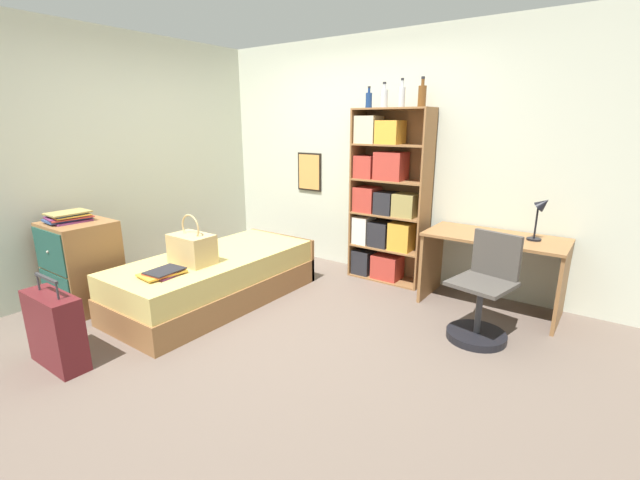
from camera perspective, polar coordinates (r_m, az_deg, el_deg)
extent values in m
plane|color=#66564C|center=(3.90, -7.04, -10.30)|extent=(14.00, 14.00, 0.00)
cube|color=beige|center=(4.94, 6.34, 10.84)|extent=(10.00, 0.06, 2.60)
cube|color=black|center=(5.35, -1.40, 9.06)|extent=(0.35, 0.02, 0.46)
cube|color=#DB994C|center=(5.34, -1.48, 9.05)|extent=(0.31, 0.01, 0.42)
cube|color=beige|center=(5.10, -24.43, 9.72)|extent=(0.06, 10.00, 2.60)
cube|color=olive|center=(4.30, -13.67, -6.37)|extent=(0.91, 1.98, 0.25)
cube|color=tan|center=(4.22, -13.86, -3.43)|extent=(0.88, 1.95, 0.22)
cube|color=olive|center=(4.91, -5.19, -1.88)|extent=(0.91, 0.04, 0.47)
cube|color=tan|center=(3.98, -16.68, -1.15)|extent=(0.39, 0.26, 0.26)
torus|color=tan|center=(3.93, -16.90, 1.66)|extent=(0.23, 0.02, 0.23)
cube|color=#7A336B|center=(3.78, -20.01, -4.28)|extent=(0.27, 0.29, 0.01)
cube|color=gold|center=(3.77, -20.33, -4.16)|extent=(0.26, 0.36, 0.02)
cube|color=#B2382D|center=(3.76, -20.06, -3.95)|extent=(0.24, 0.31, 0.01)
cube|color=#232328|center=(3.75, -20.00, -3.84)|extent=(0.24, 0.30, 0.01)
cube|color=#5B191E|center=(3.61, -31.80, -10.18)|extent=(0.52, 0.19, 0.54)
cylinder|color=#2D2D33|center=(3.62, -33.43, -4.71)|extent=(0.01, 0.01, 0.12)
cylinder|color=#2D2D33|center=(3.36, -31.62, -5.82)|extent=(0.01, 0.01, 0.12)
cube|color=#2D2D33|center=(3.47, -32.70, -4.31)|extent=(0.31, 0.02, 0.02)
cube|color=olive|center=(4.52, -29.07, -2.96)|extent=(0.58, 0.50, 0.82)
cube|color=#1E4C42|center=(4.49, -31.70, -6.11)|extent=(0.54, 0.01, 0.37)
sphere|color=#B2A893|center=(4.49, -31.84, -6.15)|extent=(0.02, 0.02, 0.02)
cube|color=#1E4C42|center=(4.38, -32.42, -1.32)|extent=(0.54, 0.01, 0.37)
sphere|color=#B2A893|center=(4.37, -32.56, -1.35)|extent=(0.02, 0.02, 0.02)
cube|color=#7A336B|center=(4.46, -30.37, 2.21)|extent=(0.27, 0.31, 0.01)
cube|color=#334C84|center=(4.47, -30.59, 2.44)|extent=(0.24, 0.37, 0.02)
cube|color=#B2382D|center=(4.44, -30.40, 2.61)|extent=(0.28, 0.37, 0.01)
cube|color=#7A336B|center=(4.45, -30.69, 2.71)|extent=(0.27, 0.35, 0.01)
cube|color=gold|center=(4.45, -30.42, 2.86)|extent=(0.27, 0.31, 0.01)
cube|color=#334C84|center=(4.45, -30.67, 2.99)|extent=(0.24, 0.29, 0.01)
cube|color=#99894C|center=(4.44, -30.58, 3.16)|extent=(0.25, 0.33, 0.01)
cube|color=olive|center=(4.80, 4.97, 6.11)|extent=(0.02, 0.32, 1.83)
cube|color=olive|center=(4.46, 13.91, 4.99)|extent=(0.02, 0.32, 1.83)
cube|color=olive|center=(4.75, 10.12, 5.83)|extent=(0.82, 0.01, 1.83)
cube|color=olive|center=(4.85, 8.81, -5.01)|extent=(0.79, 0.32, 0.02)
cube|color=olive|center=(4.74, 8.99, -0.96)|extent=(0.79, 0.32, 0.02)
cube|color=olive|center=(4.65, 9.18, 3.37)|extent=(0.79, 0.32, 0.02)
cube|color=olive|center=(4.59, 9.37, 7.84)|extent=(0.79, 0.32, 0.02)
cube|color=olive|center=(4.56, 9.58, 12.40)|extent=(0.79, 0.32, 0.02)
cube|color=olive|center=(4.55, 9.78, 16.88)|extent=(0.79, 0.32, 0.02)
cube|color=#232328|center=(4.91, 5.90, -2.83)|extent=(0.21, 0.24, 0.27)
cube|color=#B2382D|center=(4.78, 8.94, -3.53)|extent=(0.30, 0.24, 0.26)
cube|color=silver|center=(4.82, 5.87, 1.40)|extent=(0.18, 0.24, 0.30)
cube|color=#232328|center=(4.72, 8.14, 0.82)|extent=(0.22, 0.24, 0.27)
cube|color=gold|center=(4.61, 10.90, 0.52)|extent=(0.24, 0.24, 0.30)
cube|color=#B2382D|center=(4.73, 6.30, 5.44)|extent=(0.24, 0.24, 0.27)
cube|color=#232328|center=(4.62, 8.84, 4.90)|extent=(0.20, 0.24, 0.23)
cube|color=#99894C|center=(4.53, 11.44, 4.58)|extent=(0.23, 0.24, 0.24)
cube|color=#B2382D|center=(4.69, 6.29, 9.68)|extent=(0.21, 0.24, 0.24)
cube|color=#B2382D|center=(4.55, 9.45, 9.71)|extent=(0.30, 0.24, 0.29)
cube|color=beige|center=(4.66, 6.53, 14.41)|extent=(0.23, 0.24, 0.28)
cube|color=gold|center=(4.55, 9.37, 13.99)|extent=(0.24, 0.24, 0.23)
cylinder|color=navy|center=(4.66, 6.52, 18.00)|extent=(0.07, 0.07, 0.15)
cylinder|color=navy|center=(4.67, 6.56, 19.20)|extent=(0.03, 0.03, 0.05)
cylinder|color=#232328|center=(4.67, 6.58, 19.60)|extent=(0.03, 0.03, 0.02)
cylinder|color=#B7BCC1|center=(4.59, 8.53, 18.12)|extent=(0.08, 0.08, 0.17)
cylinder|color=#B7BCC1|center=(4.59, 8.59, 19.53)|extent=(0.03, 0.03, 0.05)
cylinder|color=#232328|center=(4.60, 8.60, 19.99)|extent=(0.04, 0.04, 0.02)
cylinder|color=#B7BCC1|center=(4.47, 10.83, 18.20)|extent=(0.07, 0.07, 0.19)
cylinder|color=#B7BCC1|center=(4.48, 10.91, 19.79)|extent=(0.03, 0.03, 0.06)
cylinder|color=#232328|center=(4.48, 10.94, 20.30)|extent=(0.03, 0.03, 0.02)
cylinder|color=brown|center=(4.45, 13.45, 18.11)|extent=(0.08, 0.08, 0.20)
cylinder|color=brown|center=(4.46, 13.56, 19.76)|extent=(0.03, 0.03, 0.06)
cylinder|color=#232328|center=(4.47, 13.60, 20.30)|extent=(0.04, 0.04, 0.02)
cube|color=olive|center=(4.16, 22.34, 0.35)|extent=(1.20, 0.60, 0.02)
cube|color=olive|center=(4.41, 14.59, -2.89)|extent=(0.03, 0.56, 0.68)
cube|color=olive|center=(4.18, 29.58, -5.52)|extent=(0.03, 0.56, 0.68)
cylinder|color=black|center=(4.15, 26.61, 0.10)|extent=(0.12, 0.12, 0.02)
cylinder|color=black|center=(4.11, 26.86, 2.13)|extent=(0.02, 0.02, 0.29)
cone|color=black|center=(4.08, 27.64, 4.33)|extent=(0.14, 0.10, 0.14)
cylinder|color=black|center=(3.75, 20.09, -11.85)|extent=(0.47, 0.47, 0.06)
cylinder|color=#333338|center=(3.66, 20.38, -9.06)|extent=(0.05, 0.05, 0.46)
cube|color=#47423D|center=(3.57, 20.75, -5.48)|extent=(0.50, 0.50, 0.03)
cube|color=#47423D|center=(3.68, 22.46, -1.81)|extent=(0.38, 0.12, 0.36)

